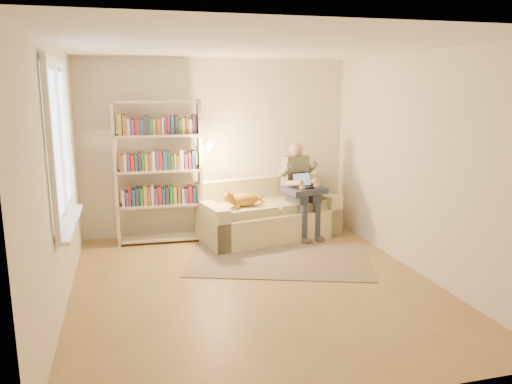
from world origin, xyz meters
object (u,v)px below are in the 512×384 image
object	(u,v)px
cat	(241,199)
laptop	(302,184)
sofa	(268,216)
person	(299,184)
bookshelf	(159,165)

from	to	relation	value
cat	laptop	bearing A→B (deg)	-8.65
sofa	cat	bearing A→B (deg)	-165.21
person	sofa	bearing A→B (deg)	161.31
bookshelf	sofa	bearing A→B (deg)	-3.24
sofa	bookshelf	size ratio (longest dim) A/B	1.06
laptop	bookshelf	bearing A→B (deg)	158.90
laptop	cat	bearing A→B (deg)	171.35
person	bookshelf	distance (m)	2.05
sofa	cat	xyz separation A→B (m)	(-0.45, -0.22, 0.33)
sofa	person	size ratio (longest dim) A/B	1.54
cat	laptop	world-z (taller)	laptop
sofa	cat	size ratio (longest dim) A/B	3.44
cat	laptop	size ratio (longest dim) A/B	1.75
sofa	laptop	xyz separation A→B (m)	(0.46, -0.17, 0.50)
laptop	sofa	bearing A→B (deg)	147.66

